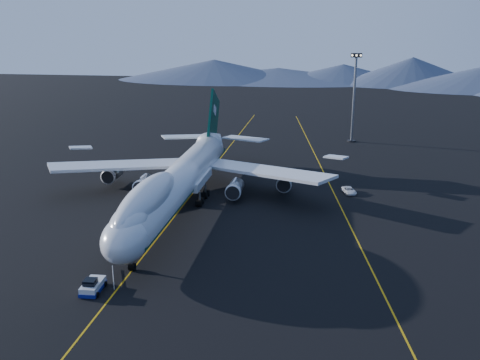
# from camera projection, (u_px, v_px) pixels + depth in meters

# --- Properties ---
(ground) EXTENTS (500.00, 500.00, 0.00)m
(ground) POSITION_uv_depth(u_px,v_px,m) (180.00, 209.00, 102.57)
(ground) COLOR black
(ground) RESTS_ON ground
(taxiway_line_main) EXTENTS (0.25, 220.00, 0.01)m
(taxiway_line_main) POSITION_uv_depth(u_px,v_px,m) (180.00, 209.00, 102.57)
(taxiway_line_main) COLOR #CC970C
(taxiway_line_main) RESTS_ON ground
(taxiway_line_side) EXTENTS (28.08, 198.09, 0.01)m
(taxiway_line_side) POSITION_uv_depth(u_px,v_px,m) (338.00, 201.00, 107.55)
(taxiway_line_side) COLOR #CC970C
(taxiway_line_side) RESTS_ON ground
(boeing_747) EXTENTS (59.62, 72.43, 19.37)m
(boeing_747) POSITION_uv_depth(u_px,v_px,m) (179.00, 180.00, 100.95)
(boeing_747) COLOR silver
(boeing_747) RESTS_ON ground
(pushback_tug) EXTENTS (2.83, 4.69, 1.99)m
(pushback_tug) POSITION_uv_depth(u_px,v_px,m) (93.00, 287.00, 71.31)
(pushback_tug) COLOR silver
(pushback_tug) RESTS_ON ground
(service_van) EXTENTS (3.38, 5.06, 1.29)m
(service_van) POSITION_uv_depth(u_px,v_px,m) (349.00, 190.00, 111.95)
(service_van) COLOR white
(service_van) RESTS_ON ground
(floodlight_mast) EXTENTS (3.20, 2.40, 25.94)m
(floodlight_mast) POSITION_uv_depth(u_px,v_px,m) (354.00, 98.00, 156.78)
(floodlight_mast) COLOR black
(floodlight_mast) RESTS_ON ground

